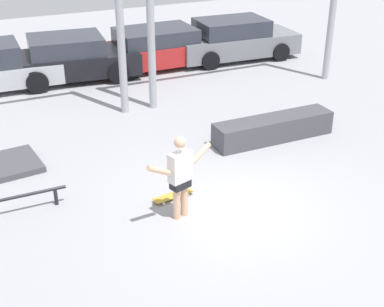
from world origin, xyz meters
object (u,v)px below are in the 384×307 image
at_px(grind_rail, 3,202).
at_px(parked_car_red, 160,48).
at_px(skateboarder, 180,174).
at_px(parked_car_black, 71,58).
at_px(parked_car_grey, 234,40).
at_px(grind_box, 273,128).
at_px(skateboard, 173,196).

height_order(grind_rail, parked_car_red, parked_car_red).
relative_size(skateboarder, parked_car_red, 0.35).
xyz_separation_m(grind_rail, parked_car_black, (2.95, 7.10, 0.36)).
bearing_deg(parked_car_red, grind_rail, -129.80).
xyz_separation_m(grind_rail, parked_car_grey, (8.51, 6.88, 0.37)).
xyz_separation_m(skateboarder, grind_box, (3.29, 2.09, -0.60)).
distance_m(grind_rail, parked_car_black, 7.70).
relative_size(grind_rail, parked_car_black, 0.55).
bearing_deg(parked_car_red, parked_car_black, -179.45).
relative_size(skateboarder, grind_box, 0.54).
xyz_separation_m(skateboarder, parked_car_black, (0.08, 8.46, -0.23)).
bearing_deg(skateboarder, skateboard, 62.75).
bearing_deg(parked_car_black, grind_rail, -106.62).
bearing_deg(grind_rail, parked_car_grey, 38.97).
height_order(grind_box, parked_car_black, parked_car_black).
height_order(skateboard, parked_car_grey, parked_car_grey).
distance_m(grind_box, parked_car_grey, 6.59).
height_order(parked_car_black, parked_car_grey, parked_car_grey).
bearing_deg(skateboard, grind_rail, 156.93).
bearing_deg(grind_rail, parked_car_black, 67.46).
bearing_deg(skateboarder, parked_car_black, 72.76).
height_order(skateboarder, parked_car_black, skateboarder).
bearing_deg(grind_box, parked_car_grey, 69.06).
bearing_deg(skateboard, grind_box, 15.44).
distance_m(skateboarder, grind_box, 3.94).
height_order(grind_box, parked_car_grey, parked_car_grey).
xyz_separation_m(skateboarder, parked_car_grey, (5.64, 8.23, -0.22)).
bearing_deg(parked_car_black, parked_car_red, 6.82).
bearing_deg(parked_car_grey, grind_rail, -138.07).
distance_m(skateboarder, parked_car_red, 9.02).
bearing_deg(grind_box, skateboarder, -147.55).
relative_size(skateboard, parked_car_black, 0.20).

